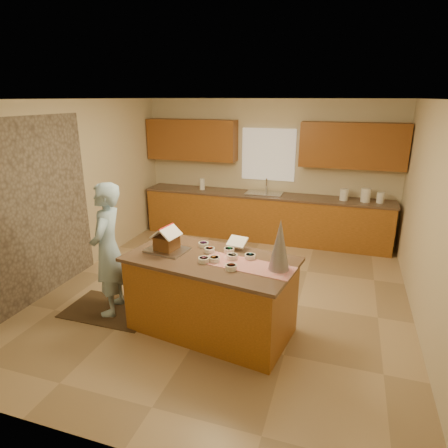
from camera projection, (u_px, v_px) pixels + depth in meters
The scene contains 28 objects.
floor at pixel (226, 294), 5.62m from camera, with size 5.50×5.50×0.00m, color tan.
ceiling at pixel (227, 99), 4.78m from camera, with size 5.50×5.50×0.00m, color silver.
wall_back at pixel (268, 170), 7.69m from camera, with size 5.50×5.50×0.00m, color beige.
wall_front at pixel (108, 303), 2.72m from camera, with size 5.50×5.50×0.00m, color beige.
wall_left at pixel (71, 191), 5.93m from camera, with size 5.50×5.50×0.00m, color beige.
wall_right at pixel (432, 222), 4.47m from camera, with size 5.50×5.50×0.00m, color beige.
stone_accent at pixel (34, 212), 5.23m from camera, with size 2.50×2.50×0.00m, color gray.
window_curtain at pixel (268, 155), 7.57m from camera, with size 1.05×0.03×1.00m, color white.
back_counter_base at pixel (263, 218), 7.70m from camera, with size 4.80×0.60×0.88m, color #A35A21.
back_counter_top at pixel (264, 195), 7.56m from camera, with size 4.85×0.63×0.04m, color brown.
upper_cabinet_left at pixel (192, 140), 7.80m from camera, with size 1.85×0.35×0.80m, color brown.
upper_cabinet_right at pixel (353, 146), 6.90m from camera, with size 1.85×0.35×0.80m, color brown.
sink at pixel (264, 196), 7.56m from camera, with size 0.70×0.45×0.12m, color silver.
faucet at pixel (266, 185), 7.67m from camera, with size 0.03×0.03×0.28m, color silver.
island_base at pixel (211, 296), 4.63m from camera, with size 1.87×0.93×0.91m, color #A35A21.
island_top at pixel (211, 259), 4.48m from camera, with size 1.95×1.02×0.04m, color brown.
table_runner at pixel (248, 265), 4.28m from camera, with size 1.04×0.37×0.01m, color #AC0C0E.
baking_tray at pixel (167, 250), 4.67m from camera, with size 0.48×0.35×0.03m, color silver.
cookbook at pixel (237, 242), 4.71m from camera, with size 0.23×0.02×0.19m, color white.
tinsel_tree at pixel (280, 245), 4.08m from camera, with size 0.23×0.23×0.57m, color #AAABB6.
rug at pixel (111, 310), 5.20m from camera, with size 1.18×0.77×0.01m, color black.
boy at pixel (108, 250), 4.91m from camera, with size 0.63×0.42×1.74m, color #9FC5E1.
canister_a at pixel (344, 195), 7.08m from camera, with size 0.15×0.15×0.21m, color white.
canister_b at pixel (366, 195), 6.97m from camera, with size 0.17×0.17×0.24m, color white.
canister_c at pixel (380, 198), 6.90m from camera, with size 0.13×0.13×0.19m, color white.
paper_towel at pixel (202, 184), 7.89m from camera, with size 0.10×0.10×0.23m, color white.
gingerbread_house at pixel (167, 240), 4.64m from camera, with size 0.33×0.33×0.29m.
candy_bowls at pixel (222, 255), 4.47m from camera, with size 0.77×0.66×0.06m.
Camera 1 is at (1.51, -4.79, 2.73)m, focal length 31.04 mm.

